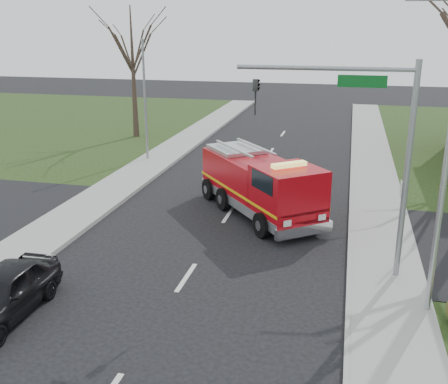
# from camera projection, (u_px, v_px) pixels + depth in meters

# --- Properties ---
(ground) EXTENTS (120.00, 120.00, 0.00)m
(ground) POSITION_uv_depth(u_px,v_px,m) (186.00, 278.00, 16.73)
(ground) COLOR black
(ground) RESTS_ON ground
(sidewalk_right) EXTENTS (2.40, 80.00, 0.15)m
(sidewalk_right) POSITION_uv_depth(u_px,v_px,m) (388.00, 298.00, 15.33)
(sidewalk_right) COLOR #9D9E98
(sidewalk_right) RESTS_ON ground
(sidewalk_left) EXTENTS (2.40, 80.00, 0.15)m
(sidewalk_left) POSITION_uv_depth(u_px,v_px,m) (15.00, 257.00, 18.08)
(sidewalk_left) COLOR #9D9E98
(sidewalk_left) RESTS_ON ground
(bare_tree_left) EXTENTS (4.50, 4.50, 9.00)m
(bare_tree_left) POSITION_uv_depth(u_px,v_px,m) (133.00, 58.00, 35.79)
(bare_tree_left) COLOR #362720
(bare_tree_left) RESTS_ON ground
(traffic_signal_mast) EXTENTS (5.29, 0.18, 6.80)m
(traffic_signal_mast) POSITION_uv_depth(u_px,v_px,m) (366.00, 131.00, 15.53)
(traffic_signal_mast) COLOR gray
(traffic_signal_mast) RESTS_ON ground
(streetlight_pole) EXTENTS (1.48, 0.16, 8.40)m
(streetlight_pole) POSITION_uv_depth(u_px,v_px,m) (445.00, 155.00, 13.29)
(streetlight_pole) COLOR #B7BABF
(streetlight_pole) RESTS_ON ground
(utility_pole_far) EXTENTS (0.14, 0.14, 7.00)m
(utility_pole_far) POSITION_uv_depth(u_px,v_px,m) (145.00, 102.00, 30.15)
(utility_pole_far) COLOR gray
(utility_pole_far) RESTS_ON ground
(fire_engine) EXTENTS (6.13, 6.85, 2.78)m
(fire_engine) POSITION_uv_depth(u_px,v_px,m) (260.00, 186.00, 21.97)
(fire_engine) COLOR #AA0710
(fire_engine) RESTS_ON ground
(parked_car_maroon) EXTENTS (1.73, 4.14, 1.40)m
(parked_car_maroon) POSITION_uv_depth(u_px,v_px,m) (2.00, 293.00, 14.33)
(parked_car_maroon) COLOR black
(parked_car_maroon) RESTS_ON ground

